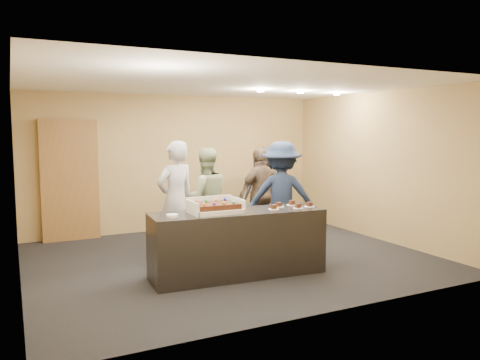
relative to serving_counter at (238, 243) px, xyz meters
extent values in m
plane|color=black|center=(0.28, 0.85, -0.45)|extent=(6.00, 6.00, 0.00)
plane|color=white|center=(0.28, 0.85, 2.25)|extent=(6.00, 6.00, 0.00)
cube|color=#9C794B|center=(0.28, 3.35, 0.90)|extent=(6.00, 0.04, 2.70)
cube|color=#9C794B|center=(0.28, -1.65, 0.90)|extent=(6.00, 0.04, 2.70)
cube|color=#9C794B|center=(-2.72, 0.85, 0.90)|extent=(0.04, 5.00, 2.70)
cube|color=#9C794B|center=(3.28, 0.85, 0.90)|extent=(0.04, 5.00, 2.70)
cube|color=black|center=(0.00, 0.00, 0.00)|extent=(2.44, 0.86, 0.90)
cube|color=brown|center=(-1.82, 3.26, 0.65)|extent=(1.00, 0.15, 2.20)
cube|color=white|center=(-0.33, 0.00, 0.48)|extent=(0.66, 0.46, 0.06)
cube|color=white|center=(-0.66, 0.00, 0.54)|extent=(0.02, 0.46, 0.18)
cube|color=white|center=(0.00, 0.00, 0.54)|extent=(0.02, 0.46, 0.18)
cube|color=white|center=(-0.33, 0.23, 0.55)|extent=(0.66, 0.02, 0.20)
cube|color=#35180C|center=(-0.33, 0.00, 0.54)|extent=(0.58, 0.40, 0.07)
sphere|color=red|center=(-0.55, 0.14, 0.60)|extent=(0.04, 0.04, 0.04)
sphere|color=green|center=(-0.41, 0.14, 0.60)|extent=(0.04, 0.04, 0.04)
sphere|color=gold|center=(-0.27, 0.14, 0.60)|extent=(0.04, 0.04, 0.04)
sphere|color=#1B1CEC|center=(-0.13, 0.14, 0.60)|extent=(0.04, 0.04, 0.04)
sphere|color=orange|center=(-0.55, -0.14, 0.60)|extent=(0.04, 0.04, 0.04)
sphere|color=purple|center=(-0.41, -0.14, 0.60)|extent=(0.04, 0.04, 0.04)
sphere|color=orange|center=(-0.27, -0.14, 0.60)|extent=(0.04, 0.04, 0.04)
sphere|color=#29CF68|center=(-0.13, -0.14, 0.60)|extent=(0.04, 0.04, 0.04)
cylinder|color=white|center=(-0.95, -0.05, 0.47)|extent=(0.15, 0.15, 0.04)
cylinder|color=white|center=(0.51, -0.10, 0.45)|extent=(0.15, 0.15, 0.01)
cube|color=#35180C|center=(0.51, -0.10, 0.49)|extent=(0.07, 0.06, 0.06)
cylinder|color=white|center=(0.68, 0.05, 0.45)|extent=(0.15, 0.15, 0.01)
cube|color=#35180C|center=(0.68, 0.05, 0.49)|extent=(0.07, 0.06, 0.06)
cylinder|color=white|center=(0.86, -0.18, 0.45)|extent=(0.15, 0.15, 0.01)
cube|color=#35180C|center=(0.86, -0.18, 0.49)|extent=(0.07, 0.06, 0.06)
cylinder|color=white|center=(0.93, 0.10, 0.45)|extent=(0.15, 0.15, 0.01)
cube|color=#35180C|center=(0.93, 0.10, 0.49)|extent=(0.07, 0.06, 0.06)
cylinder|color=white|center=(1.09, -0.13, 0.45)|extent=(0.15, 0.15, 0.01)
cube|color=#35180C|center=(1.09, -0.13, 0.49)|extent=(0.07, 0.06, 0.06)
imported|color=#ABAAAF|center=(-0.47, 1.27, 0.47)|extent=(0.77, 0.62, 1.84)
imported|color=#99A87E|center=(0.20, 1.69, 0.40)|extent=(0.90, 0.74, 1.71)
imported|color=#1B2742|center=(1.26, 0.93, 0.46)|extent=(1.35, 1.16, 1.82)
imported|color=brown|center=(1.34, 1.80, 0.39)|extent=(1.06, 0.62, 1.69)
imported|color=#26262B|center=(1.71, 2.36, 0.39)|extent=(0.85, 0.58, 1.68)
cylinder|color=#FFEAC6|center=(1.08, 1.35, 2.22)|extent=(0.12, 0.12, 0.03)
cylinder|color=#FFEAC6|center=(1.88, 1.35, 2.22)|extent=(0.12, 0.12, 0.03)
cylinder|color=#FFEAC6|center=(2.68, 1.35, 2.22)|extent=(0.12, 0.12, 0.03)
camera|label=1|loc=(-2.76, -5.68, 1.54)|focal=35.00mm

